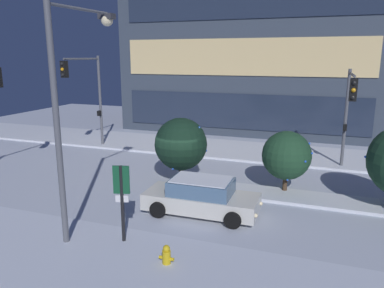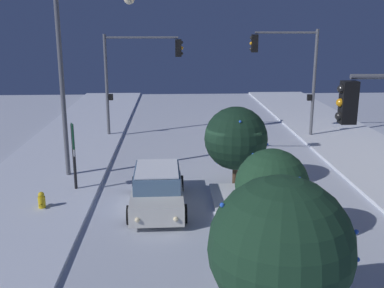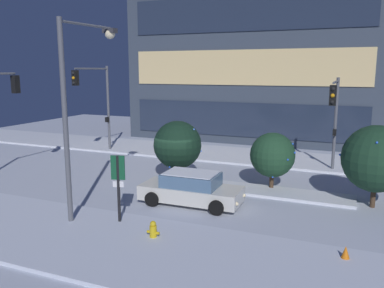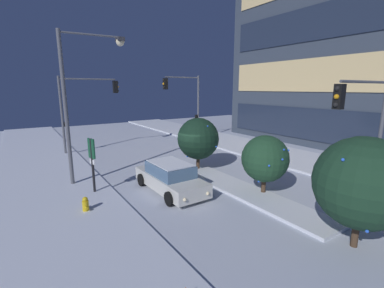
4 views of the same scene
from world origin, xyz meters
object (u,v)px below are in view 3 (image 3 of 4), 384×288
at_px(decorated_tree_median, 272,155).
at_px(decorated_tree_right_of_median, 376,159).
at_px(fire_hydrant, 153,231).
at_px(car_near, 191,189).
at_px(parking_info_sign, 118,181).
at_px(street_lamp_arched, 80,92).
at_px(decorated_tree_left_of_median, 178,145).
at_px(traffic_light_corner_far_right, 335,110).
at_px(traffic_light_corner_far_left, 96,95).
at_px(construction_cone, 345,254).

relative_size(decorated_tree_median, decorated_tree_right_of_median, 0.80).
bearing_deg(fire_hydrant, car_near, 93.79).
xyz_separation_m(parking_info_sign, decorated_tree_median, (4.62, 6.94, 0.03)).
bearing_deg(street_lamp_arched, decorated_tree_median, -40.12).
relative_size(fire_hydrant, decorated_tree_left_of_median, 0.22).
height_order(traffic_light_corner_far_right, fire_hydrant, traffic_light_corner_far_right).
bearing_deg(fire_hydrant, decorated_tree_right_of_median, 43.14).
xyz_separation_m(traffic_light_corner_far_left, decorated_tree_right_of_median, (18.11, -4.75, -2.08)).
relative_size(decorated_tree_right_of_median, construction_cone, 6.74).
height_order(traffic_light_corner_far_left, construction_cone, traffic_light_corner_far_left).
bearing_deg(parking_info_sign, car_near, -42.22).
xyz_separation_m(car_near, decorated_tree_right_of_median, (7.65, 2.73, 1.51)).
distance_m(car_near, parking_info_sign, 3.90).
bearing_deg(construction_cone, street_lamp_arched, 179.43).
bearing_deg(decorated_tree_median, street_lamp_arched, -133.36).
bearing_deg(parking_info_sign, traffic_light_corner_far_left, 23.40).
xyz_separation_m(traffic_light_corner_far_left, decorated_tree_left_of_median, (8.32, -4.29, -2.25)).
xyz_separation_m(traffic_light_corner_far_left, decorated_tree_median, (13.40, -3.88, -2.48)).
relative_size(traffic_light_corner_far_left, fire_hydrant, 8.54).
bearing_deg(traffic_light_corner_far_right, construction_cone, 6.24).
relative_size(fire_hydrant, parking_info_sign, 0.26).
xyz_separation_m(car_near, parking_info_sign, (-1.67, -3.35, 1.09)).
relative_size(parking_info_sign, decorated_tree_median, 0.95).
distance_m(fire_hydrant, decorated_tree_median, 8.35).
relative_size(traffic_light_corner_far_right, decorated_tree_right_of_median, 1.52).
relative_size(traffic_light_corner_far_left, decorated_tree_median, 2.14).
distance_m(car_near, street_lamp_arched, 6.47).
relative_size(traffic_light_corner_far_right, construction_cone, 10.22).
distance_m(decorated_tree_left_of_median, decorated_tree_right_of_median, 9.80).
bearing_deg(construction_cone, traffic_light_corner_far_right, 96.24).
relative_size(street_lamp_arched, construction_cone, 14.46).
distance_m(car_near, fire_hydrant, 4.21).
bearing_deg(traffic_light_corner_far_left, decorated_tree_median, 73.84).
xyz_separation_m(parking_info_sign, decorated_tree_left_of_median, (-0.46, 6.54, 0.25)).
bearing_deg(construction_cone, fire_hydrant, -171.98).
bearing_deg(traffic_light_corner_far_left, car_near, 54.45).
bearing_deg(construction_cone, parking_info_sign, -179.50).
distance_m(street_lamp_arched, parking_info_sign, 3.82).
height_order(car_near, street_lamp_arched, street_lamp_arched).
height_order(traffic_light_corner_far_right, parking_info_sign, traffic_light_corner_far_right).
relative_size(parking_info_sign, construction_cone, 5.10).
bearing_deg(decorated_tree_median, car_near, -129.33).
height_order(decorated_tree_left_of_median, construction_cone, decorated_tree_left_of_median).
height_order(car_near, construction_cone, car_near).
relative_size(fire_hydrant, decorated_tree_right_of_median, 0.20).
relative_size(decorated_tree_median, construction_cone, 5.39).
bearing_deg(car_near, traffic_light_corner_far_left, 143.50).
height_order(street_lamp_arched, fire_hydrant, street_lamp_arched).
relative_size(traffic_light_corner_far_right, decorated_tree_median, 1.90).
bearing_deg(decorated_tree_right_of_median, car_near, -160.37).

